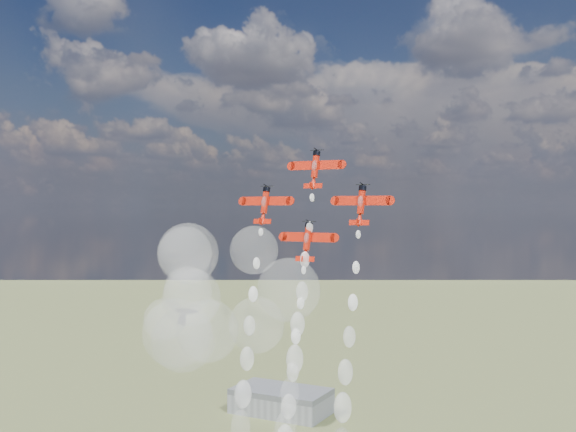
{
  "coord_description": "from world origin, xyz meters",
  "views": [
    {
      "loc": [
        46.8,
        -134.96,
        110.15
      ],
      "look_at": [
        -25.1,
        4.24,
        107.82
      ],
      "focal_mm": 42.0,
      "sensor_mm": 36.0,
      "label": 1
    }
  ],
  "objects_px": {
    "plane_right": "(361,204)",
    "plane_slot": "(307,241)",
    "plane_lead": "(315,168)",
    "plane_left": "(265,204)",
    "hangar": "(281,401)"
  },
  "relations": [
    {
      "from": "plane_right",
      "to": "plane_slot",
      "type": "bearing_deg",
      "value": -170.29
    },
    {
      "from": "plane_left",
      "to": "plane_right",
      "type": "height_order",
      "value": "same"
    },
    {
      "from": "plane_left",
      "to": "plane_slot",
      "type": "xyz_separation_m",
      "value": [
        12.18,
        -2.09,
        -8.27
      ]
    },
    {
      "from": "hangar",
      "to": "plane_right",
      "type": "height_order",
      "value": "plane_right"
    },
    {
      "from": "plane_lead",
      "to": "plane_right",
      "type": "xyz_separation_m",
      "value": [
        12.18,
        -2.09,
        -8.27
      ]
    },
    {
      "from": "plane_right",
      "to": "plane_lead",
      "type": "bearing_deg",
      "value": 170.29
    },
    {
      "from": "plane_lead",
      "to": "plane_slot",
      "type": "distance_m",
      "value": 17.06
    },
    {
      "from": "hangar",
      "to": "plane_slot",
      "type": "bearing_deg",
      "value": -60.44
    },
    {
      "from": "plane_lead",
      "to": "plane_slot",
      "type": "relative_size",
      "value": 1.0
    },
    {
      "from": "plane_right",
      "to": "plane_slot",
      "type": "xyz_separation_m",
      "value": [
        -12.18,
        -2.09,
        -8.27
      ]
    },
    {
      "from": "plane_lead",
      "to": "plane_slot",
      "type": "height_order",
      "value": "plane_lead"
    },
    {
      "from": "plane_slot",
      "to": "hangar",
      "type": "bearing_deg",
      "value": 119.56
    },
    {
      "from": "plane_lead",
      "to": "plane_right",
      "type": "relative_size",
      "value": 1.0
    },
    {
      "from": "plane_lead",
      "to": "plane_left",
      "type": "height_order",
      "value": "plane_lead"
    },
    {
      "from": "hangar",
      "to": "plane_lead",
      "type": "relative_size",
      "value": 3.85
    }
  ]
}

